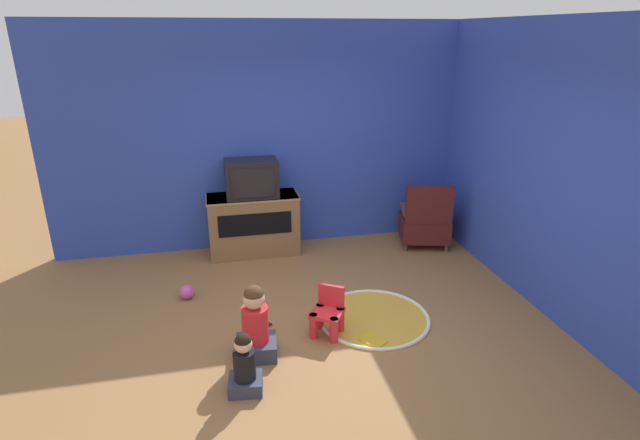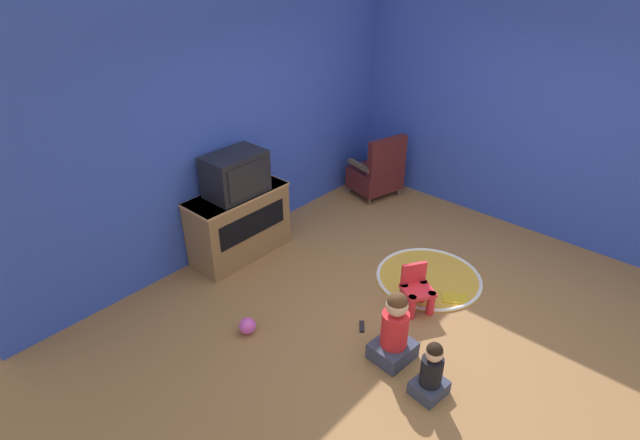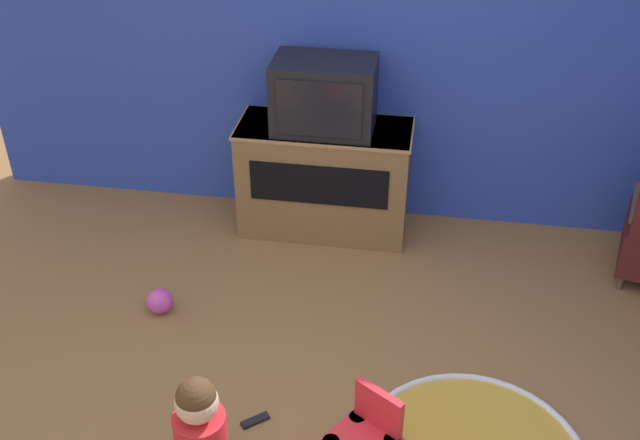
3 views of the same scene
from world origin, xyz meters
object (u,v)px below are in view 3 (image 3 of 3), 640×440
(tv_cabinet, at_px, (324,177))
(toy_ball, at_px, (160,301))
(television, at_px, (324,95))
(remote_control, at_px, (255,420))

(tv_cabinet, bearing_deg, toy_ball, -128.14)
(television, relative_size, remote_control, 4.48)
(tv_cabinet, height_order, remote_control, tv_cabinet)
(tv_cabinet, distance_m, toy_ball, 1.40)
(tv_cabinet, xyz_separation_m, television, (0.00, -0.02, 0.61))
(remote_control, bearing_deg, toy_ball, 96.47)
(television, bearing_deg, remote_control, -92.38)
(toy_ball, bearing_deg, tv_cabinet, 51.86)
(television, xyz_separation_m, remote_control, (-0.08, -1.81, -1.01))
(tv_cabinet, bearing_deg, remote_control, -92.35)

